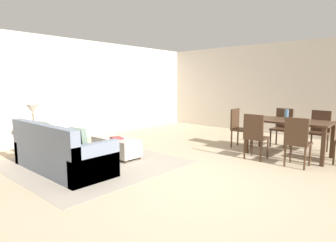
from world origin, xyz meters
TOP-DOWN VIEW (x-y plane):
  - ground_plane at (0.00, 0.00)m, footprint 10.80×10.80m
  - wall_back at (0.00, 5.00)m, footprint 9.00×0.12m
  - wall_left at (-4.50, 0.50)m, footprint 0.12×11.00m
  - area_rug at (-2.08, -0.45)m, footprint 3.00×2.80m
  - couch at (-2.09, -1.08)m, footprint 2.10×0.86m
  - ottoman_table at (-2.07, 0.13)m, footprint 1.10×0.47m
  - side_table at (-3.44, -0.94)m, footprint 0.40×0.40m
  - table_lamp at (-3.44, -0.94)m, footprint 0.26×0.26m
  - dining_table at (0.55, 2.61)m, footprint 1.62×0.88m
  - dining_chair_near_left at (0.16, 1.85)m, footprint 0.40×0.40m
  - dining_chair_near_right at (0.96, 1.85)m, footprint 0.41×0.41m
  - dining_chair_far_left at (0.15, 3.41)m, footprint 0.42×0.42m
  - dining_chair_far_right at (0.94, 3.43)m, footprint 0.43×0.43m
  - dining_chair_head_west at (-0.61, 2.64)m, footprint 0.41×0.41m
  - vase_centerpiece at (0.49, 2.61)m, footprint 0.08×0.08m
  - book_on_ottoman at (-1.99, 0.08)m, footprint 0.31×0.27m

SIDE VIEW (x-z plane):
  - ground_plane at x=0.00m, z-range 0.00..0.00m
  - area_rug at x=-2.08m, z-range 0.00..0.01m
  - ottoman_table at x=-2.07m, z-range 0.03..0.43m
  - couch at x=-2.09m, z-range -0.13..0.73m
  - book_on_ottoman at x=-1.99m, z-range 0.40..0.43m
  - side_table at x=-3.44m, z-range 0.16..0.73m
  - dining_chair_near_left at x=0.16m, z-range 0.06..0.98m
  - dining_chair_near_right at x=0.96m, z-range 0.06..0.98m
  - dining_chair_far_left at x=0.15m, z-range 0.06..0.98m
  - dining_chair_far_right at x=0.94m, z-range 0.06..0.98m
  - dining_chair_head_west at x=-0.61m, z-range 0.06..0.98m
  - dining_table at x=0.55m, z-range 0.28..1.04m
  - vase_centerpiece at x=0.49m, z-range 0.76..0.98m
  - table_lamp at x=-3.44m, z-range 0.71..1.24m
  - wall_back at x=0.00m, z-range 0.00..2.70m
  - wall_left at x=-4.50m, z-range 0.00..2.70m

